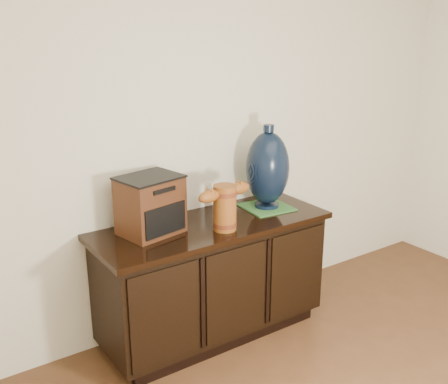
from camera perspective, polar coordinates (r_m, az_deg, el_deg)
sideboard at (r=3.29m, az=-1.26°, el=-9.37°), size 1.46×0.56×0.75m
terracotta_vessel at (r=2.99m, az=0.08°, el=-1.41°), size 0.38×0.15×0.27m
tv_radio at (r=2.97m, az=-8.02°, el=-1.41°), size 0.38×0.33×0.33m
green_mat at (r=3.41m, az=4.66°, el=-1.64°), size 0.31×0.31×0.01m
lamp_base at (r=3.33m, az=4.77°, el=2.56°), size 0.30×0.30×0.54m
spray_can at (r=3.31m, az=-0.74°, el=-0.81°), size 0.06×0.06×0.16m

